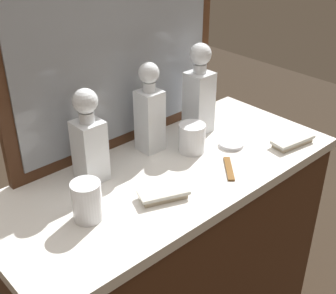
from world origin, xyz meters
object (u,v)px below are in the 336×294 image
object	(u,v)px
crystal_decanter_far_right	(150,116)
porcelain_dish	(231,144)
crystal_decanter_far_left	(89,145)
crystal_tumbler_center	(192,139)
crystal_tumbler_rear	(87,202)
silver_brush_far_left	(164,194)
silver_brush_center	(293,141)
crystal_decanter_left	(199,97)
tortoiseshell_comb	(229,169)

from	to	relation	value
crystal_decanter_far_right	porcelain_dish	distance (m)	0.29
crystal_decanter_far_right	crystal_decanter_far_left	distance (m)	0.24
crystal_tumbler_center	crystal_tumbler_rear	bearing A→B (deg)	-171.61
porcelain_dish	crystal_decanter_far_left	bearing A→B (deg)	161.90
crystal_tumbler_rear	silver_brush_far_left	size ratio (longest dim) A/B	0.71
crystal_decanter_far_left	crystal_tumbler_rear	size ratio (longest dim) A/B	2.63
crystal_tumbler_center	silver_brush_center	bearing A→B (deg)	-35.43
crystal_decanter_far_right	crystal_tumbler_rear	bearing A→B (deg)	-154.74
crystal_tumbler_center	silver_brush_far_left	xyz separation A→B (m)	(-0.24, -0.13, -0.03)
crystal_decanter_far_right	crystal_decanter_far_left	world-z (taller)	crystal_decanter_far_right
crystal_tumbler_center	silver_brush_center	xyz separation A→B (m)	(0.28, -0.20, -0.03)
porcelain_dish	silver_brush_center	bearing A→B (deg)	-40.19
crystal_decanter_far_right	crystal_tumbler_center	size ratio (longest dim) A/B	3.11
crystal_decanter_left	silver_brush_center	distance (m)	0.35
crystal_decanter_far_left	silver_brush_far_left	distance (m)	0.25
crystal_tumbler_center	crystal_decanter_far_right	bearing A→B (deg)	131.93
crystal_decanter_far_left	silver_brush_center	distance (m)	0.68
crystal_decanter_far_right	crystal_tumbler_center	bearing A→B (deg)	-48.07
crystal_tumbler_center	porcelain_dish	size ratio (longest dim) A/B	1.16
silver_brush_center	porcelain_dish	distance (m)	0.21
tortoiseshell_comb	crystal_tumbler_center	bearing A→B (deg)	91.38
crystal_decanter_far_right	crystal_decanter_left	size ratio (longest dim) A/B	0.94
crystal_tumbler_rear	silver_brush_far_left	bearing A→B (deg)	-18.25
crystal_decanter_left	crystal_tumbler_rear	distance (m)	0.59
porcelain_dish	tortoiseshell_comb	xyz separation A→B (m)	(-0.12, -0.09, -0.00)
crystal_tumbler_center	crystal_tumbler_rear	xyz separation A→B (m)	(-0.45, -0.07, 0.01)
crystal_decanter_far_right	tortoiseshell_comb	distance (m)	0.30
crystal_tumbler_center	crystal_tumbler_rear	size ratio (longest dim) A/B	0.88
silver_brush_far_left	porcelain_dish	world-z (taller)	silver_brush_far_left
crystal_decanter_far_left	crystal_tumbler_center	world-z (taller)	crystal_decanter_far_left
crystal_decanter_far_right	crystal_tumbler_rear	size ratio (longest dim) A/B	2.74
crystal_decanter_left	silver_brush_far_left	xyz separation A→B (m)	(-0.36, -0.22, -0.12)
silver_brush_center	silver_brush_far_left	bearing A→B (deg)	172.77
crystal_decanter_far_right	silver_brush_far_left	distance (m)	0.30
crystal_decanter_far_right	crystal_tumbler_center	xyz separation A→B (m)	(0.09, -0.10, -0.08)
crystal_tumbler_rear	porcelain_dish	distance (m)	0.57
crystal_decanter_far_left	crystal_decanter_left	xyz separation A→B (m)	(0.45, 0.00, 0.01)
crystal_tumbler_center	silver_brush_far_left	world-z (taller)	crystal_tumbler_center
tortoiseshell_comb	silver_brush_center	bearing A→B (deg)	-8.44
porcelain_dish	tortoiseshell_comb	size ratio (longest dim) A/B	0.75
crystal_decanter_far_right	crystal_tumbler_rear	world-z (taller)	crystal_decanter_far_right
crystal_tumbler_rear	crystal_decanter_far_left	bearing A→B (deg)	52.72
crystal_decanter_far_left	silver_brush_far_left	world-z (taller)	crystal_decanter_far_left
crystal_tumbler_rear	porcelain_dish	bearing A→B (deg)	0.02
crystal_tumbler_center	porcelain_dish	world-z (taller)	crystal_tumbler_center
crystal_decanter_left	crystal_tumbler_rear	xyz separation A→B (m)	(-0.56, -0.15, -0.08)
crystal_decanter_far_left	silver_brush_center	size ratio (longest dim) A/B	1.76
crystal_tumbler_rear	tortoiseshell_comb	bearing A→B (deg)	-11.60
crystal_decanter_far_right	crystal_decanter_far_left	xyz separation A→B (m)	(-0.24, -0.02, -0.01)
porcelain_dish	silver_brush_far_left	bearing A→B (deg)	-169.58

